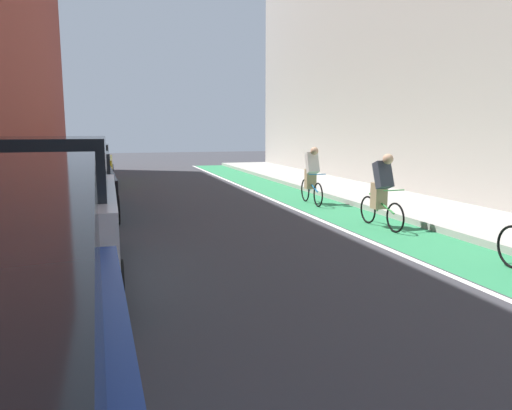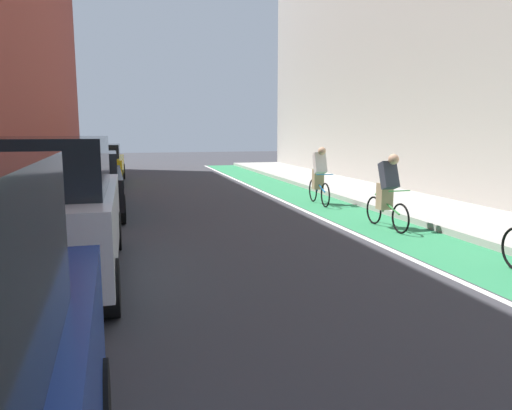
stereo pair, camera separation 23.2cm
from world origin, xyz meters
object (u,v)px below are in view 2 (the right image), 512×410
(parked_sedan_black, at_px, (84,182))
(cyclist_far, at_px, (319,176))
(parked_sedan_yellow_cab, at_px, (98,164))
(cyclist_trailing, at_px, (387,191))
(parked_suv_white, at_px, (49,209))

(parked_sedan_black, distance_m, cyclist_far, 6.22)
(parked_sedan_yellow_cab, height_order, cyclist_far, cyclist_far)
(cyclist_trailing, height_order, cyclist_far, cyclist_far)
(cyclist_trailing, distance_m, cyclist_far, 3.51)
(parked_sedan_black, xyz_separation_m, parked_sedan_yellow_cab, (-0.00, 6.76, 0.00))
(parked_suv_white, xyz_separation_m, cyclist_trailing, (6.31, 2.09, -0.21))
(cyclist_far, bearing_deg, cyclist_trailing, -88.47)
(cyclist_trailing, bearing_deg, parked_suv_white, -161.67)
(parked_sedan_yellow_cab, xyz_separation_m, cyclist_trailing, (6.32, -10.37, 0.02))
(parked_sedan_yellow_cab, bearing_deg, parked_suv_white, -90.00)
(cyclist_far, bearing_deg, parked_suv_white, -138.00)
(parked_sedan_yellow_cab, height_order, cyclist_trailing, cyclist_trailing)
(parked_sedan_black, bearing_deg, parked_sedan_yellow_cab, 90.02)
(cyclist_trailing, xyz_separation_m, cyclist_far, (-0.09, 3.51, 0.00))
(parked_sedan_black, relative_size, parked_sedan_yellow_cab, 1.02)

